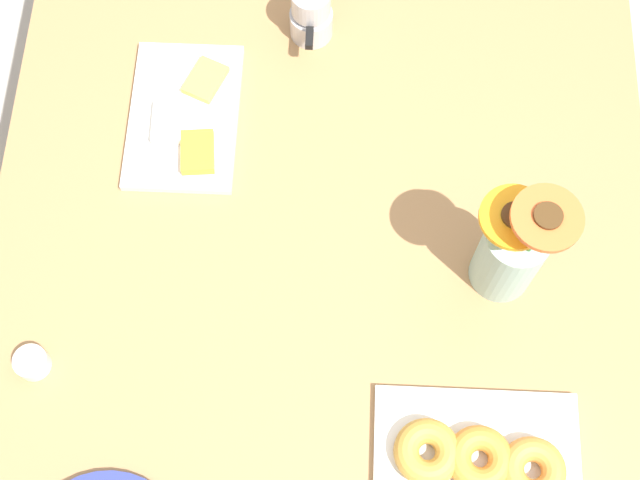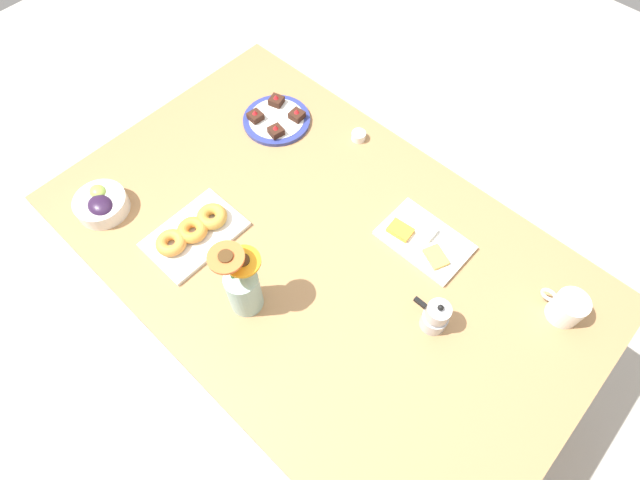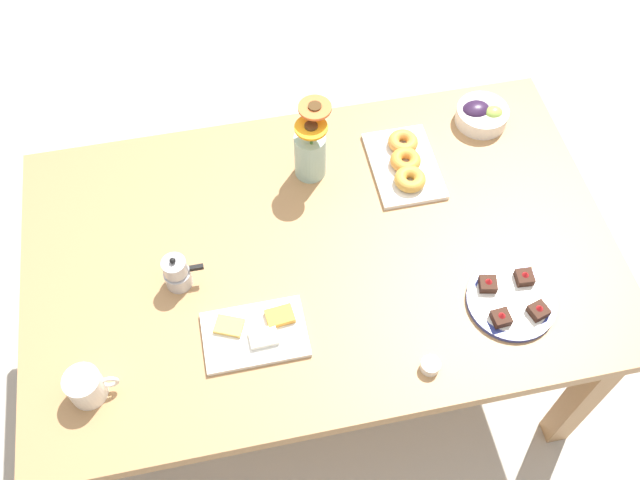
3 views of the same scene
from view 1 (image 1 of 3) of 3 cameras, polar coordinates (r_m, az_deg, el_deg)
ground_plane at (r=2.04m, az=0.00°, el=-8.11°), size 6.00×6.00×0.00m
dining_table at (r=1.41m, az=0.00°, el=-1.88°), size 1.60×1.00×0.74m
cheese_platter at (r=1.43m, az=-8.61°, el=7.77°), size 0.26×0.17×0.03m
croissant_platter at (r=1.25m, az=10.06°, el=-13.69°), size 0.19×0.28×0.05m
jam_cup_honey at (r=1.33m, az=-17.96°, el=-7.47°), size 0.05×0.05×0.03m
flower_vase at (r=1.26m, az=12.12°, el=-0.78°), size 0.11×0.12×0.26m
moka_pot at (r=1.47m, az=-0.58°, el=14.25°), size 0.11×0.07×0.12m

